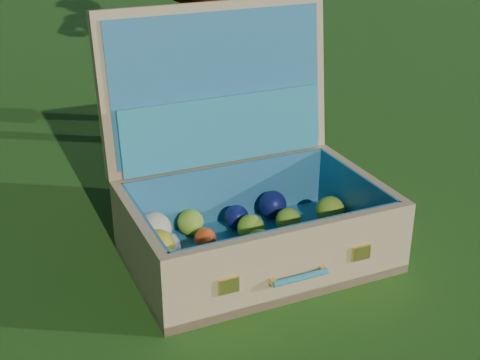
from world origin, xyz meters
TOP-DOWN VIEW (x-y plane):
  - ground at (0.00, 0.00)m, footprint 60.00×60.00m
  - stray_ball at (-0.35, 0.08)m, footprint 0.07×0.07m
  - suitcase at (-0.16, 0.06)m, footprint 0.63×0.53m

SIDE VIEW (x-z plane):
  - ground at x=0.00m, z-range 0.00..0.00m
  - stray_ball at x=-0.35m, z-range 0.00..0.07m
  - suitcase at x=-0.16m, z-range -0.12..0.44m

